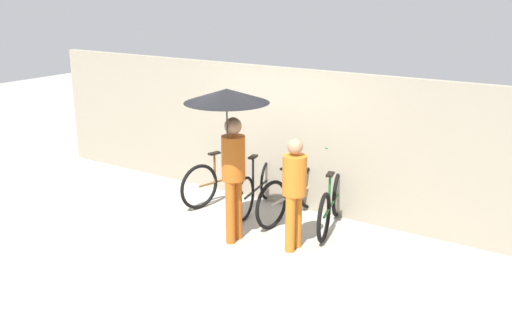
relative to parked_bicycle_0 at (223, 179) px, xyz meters
name	(u,v)px	position (x,y,z in m)	size (l,w,h in m)	color
ground_plane	(218,247)	(0.98, -1.47, -0.38)	(30.00, 30.00, 0.00)	#9E998E
back_wall	(290,138)	(0.98, 0.45, 0.73)	(9.97, 0.12, 2.21)	gray
parked_bicycle_0	(223,179)	(0.00, 0.00, 0.00)	(0.56, 1.68, 1.05)	black
parked_bicycle_1	(257,187)	(0.65, 0.02, -0.01)	(0.49, 1.64, 1.11)	black
parked_bicycle_2	(293,194)	(1.31, 0.00, 0.00)	(0.44, 1.79, 1.03)	black
parked_bicycle_3	(331,204)	(1.96, -0.03, -0.01)	(0.57, 1.66, 1.07)	black
pedestrian_leading	(229,120)	(1.04, -1.26, 1.35)	(1.11, 1.11, 2.15)	#B25619
pedestrian_center	(294,187)	(1.86, -0.96, 0.51)	(0.32, 0.32, 1.53)	#C66B1E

